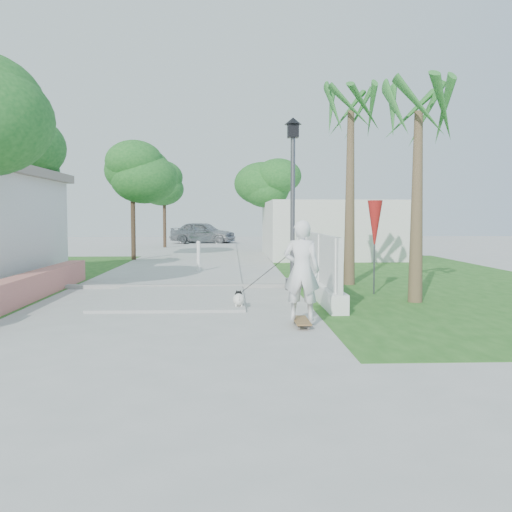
{
  "coord_description": "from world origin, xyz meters",
  "views": [
    {
      "loc": [
        1.33,
        -9.22,
        1.92
      ],
      "look_at": [
        1.82,
        2.44,
        1.1
      ],
      "focal_mm": 40.0,
      "sensor_mm": 36.0,
      "label": 1
    }
  ],
  "objects_px": {
    "dog": "(239,299)",
    "parked_car": "(203,233)",
    "patio_umbrella": "(375,226)",
    "skateboarder": "(269,276)",
    "street_lamp": "(293,196)",
    "bollard": "(199,256)"
  },
  "relations": [
    {
      "from": "dog",
      "to": "parked_car",
      "type": "height_order",
      "value": "parked_car"
    },
    {
      "from": "patio_umbrella",
      "to": "skateboarder",
      "type": "distance_m",
      "value": 4.24
    },
    {
      "from": "street_lamp",
      "to": "patio_umbrella",
      "type": "distance_m",
      "value": 2.27
    },
    {
      "from": "bollard",
      "to": "street_lamp",
      "type": "bearing_deg",
      "value": -59.04
    },
    {
      "from": "street_lamp",
      "to": "bollard",
      "type": "height_order",
      "value": "street_lamp"
    },
    {
      "from": "skateboarder",
      "to": "dog",
      "type": "relative_size",
      "value": 4.78
    },
    {
      "from": "skateboarder",
      "to": "parked_car",
      "type": "relative_size",
      "value": 0.57
    },
    {
      "from": "patio_umbrella",
      "to": "skateboarder",
      "type": "xyz_separation_m",
      "value": [
        -2.78,
        -3.08,
        -0.89
      ]
    },
    {
      "from": "dog",
      "to": "parked_car",
      "type": "relative_size",
      "value": 0.12
    },
    {
      "from": "street_lamp",
      "to": "dog",
      "type": "height_order",
      "value": "street_lamp"
    },
    {
      "from": "bollard",
      "to": "skateboarder",
      "type": "xyz_separation_m",
      "value": [
        1.82,
        -8.58,
        0.21
      ]
    },
    {
      "from": "parked_car",
      "to": "dog",
      "type": "bearing_deg",
      "value": -156.83
    },
    {
      "from": "bollard",
      "to": "patio_umbrella",
      "type": "height_order",
      "value": "patio_umbrella"
    },
    {
      "from": "dog",
      "to": "patio_umbrella",
      "type": "bearing_deg",
      "value": 29.88
    },
    {
      "from": "patio_umbrella",
      "to": "dog",
      "type": "xyz_separation_m",
      "value": [
        -3.34,
        -1.96,
        -1.49
      ]
    },
    {
      "from": "parked_car",
      "to": "patio_umbrella",
      "type": "bearing_deg",
      "value": -149.4
    },
    {
      "from": "patio_umbrella",
      "to": "parked_car",
      "type": "xyz_separation_m",
      "value": [
        -5.49,
        26.31,
        -0.91
      ]
    },
    {
      "from": "street_lamp",
      "to": "parked_car",
      "type": "bearing_deg",
      "value": 98.09
    },
    {
      "from": "patio_umbrella",
      "to": "parked_car",
      "type": "relative_size",
      "value": 0.51
    },
    {
      "from": "street_lamp",
      "to": "dog",
      "type": "xyz_separation_m",
      "value": [
        -1.44,
        -2.96,
        -2.23
      ]
    },
    {
      "from": "street_lamp",
      "to": "skateboarder",
      "type": "distance_m",
      "value": 4.48
    },
    {
      "from": "dog",
      "to": "parked_car",
      "type": "distance_m",
      "value": 28.36
    }
  ]
}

